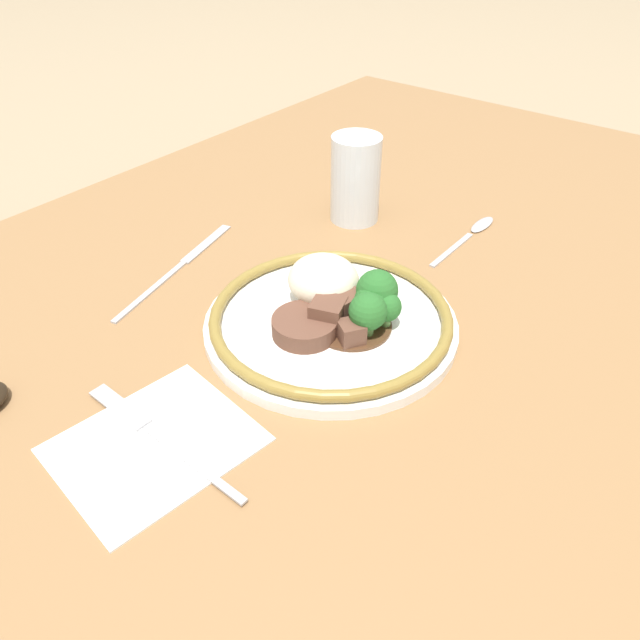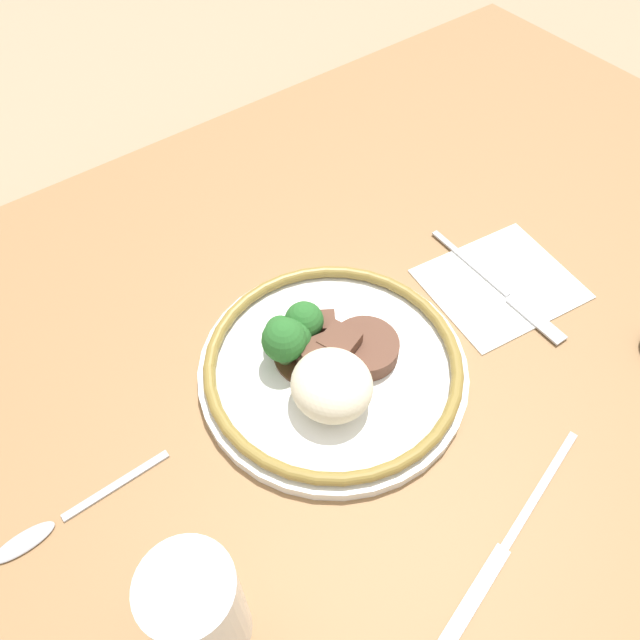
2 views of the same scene
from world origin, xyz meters
name	(u,v)px [view 2 (image 2 of 2)]	position (x,y,z in m)	size (l,w,h in m)	color
ground_plane	(316,437)	(0.00, 0.00, 0.00)	(8.00, 8.00, 0.00)	#998466
dining_table	(316,427)	(0.00, 0.00, 0.02)	(1.46, 0.92, 0.04)	olive
napkin	(500,284)	(-0.26, -0.01, 0.04)	(0.17, 0.15, 0.00)	white
plate	(329,363)	(-0.04, -0.03, 0.06)	(0.26, 0.26, 0.07)	white
juice_glass	(199,612)	(0.17, 0.10, 0.09)	(0.06, 0.06, 0.11)	yellow
fork	(507,294)	(-0.25, 0.01, 0.04)	(0.02, 0.19, 0.00)	#ADADB2
knife	(508,541)	(-0.05, 0.19, 0.04)	(0.22, 0.07, 0.00)	#ADADB2
spoon	(48,527)	(0.24, -0.05, 0.04)	(0.16, 0.02, 0.01)	#ADADB2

